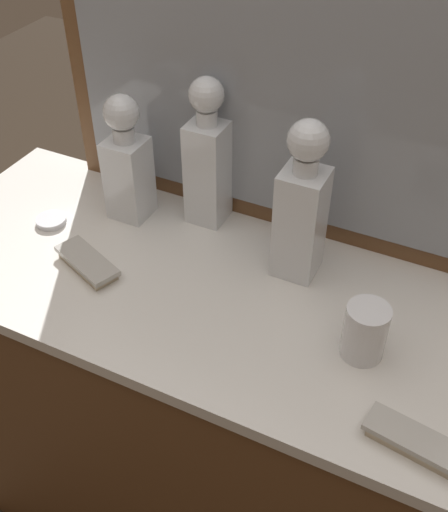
% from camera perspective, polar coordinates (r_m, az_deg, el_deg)
% --- Properties ---
extents(dresser, '(1.28, 0.51, 0.90)m').
position_cam_1_polar(dresser, '(1.50, -0.00, -15.54)').
color(dresser, brown).
rests_on(dresser, ground_plane).
extents(dresser_mirror, '(0.94, 0.03, 0.64)m').
position_cam_1_polar(dresser_mirror, '(1.16, 5.37, 16.17)').
color(dresser_mirror, brown).
rests_on(dresser_mirror, dresser).
extents(crystal_decanter_center, '(0.08, 0.08, 0.32)m').
position_cam_1_polar(crystal_decanter_center, '(1.13, 7.07, 3.71)').
color(crystal_decanter_center, white).
rests_on(crystal_decanter_center, dresser).
extents(crystal_decanter_front, '(0.08, 0.08, 0.31)m').
position_cam_1_polar(crystal_decanter_front, '(1.26, -1.50, 8.28)').
color(crystal_decanter_front, white).
rests_on(crystal_decanter_front, dresser).
extents(crystal_decanter_right, '(0.08, 0.08, 0.27)m').
position_cam_1_polar(crystal_decanter_right, '(1.29, -8.81, 7.86)').
color(crystal_decanter_right, white).
rests_on(crystal_decanter_right, dresser).
extents(crystal_tumbler_center, '(0.07, 0.07, 0.10)m').
position_cam_1_polar(crystal_tumbler_center, '(1.04, 12.78, -6.94)').
color(crystal_tumbler_center, white).
rests_on(crystal_tumbler_center, dresser).
extents(silver_brush_front, '(0.16, 0.11, 0.02)m').
position_cam_1_polar(silver_brush_front, '(1.22, -12.43, -0.63)').
color(silver_brush_front, '#B7A88C').
rests_on(silver_brush_front, dresser).
extents(silver_brush_center, '(0.16, 0.07, 0.02)m').
position_cam_1_polar(silver_brush_center, '(0.97, 17.19, -15.99)').
color(silver_brush_center, '#B7A88C').
rests_on(silver_brush_center, dresser).
extents(porcelain_dish, '(0.06, 0.06, 0.01)m').
position_cam_1_polar(porcelain_dish, '(1.36, -15.58, 3.17)').
color(porcelain_dish, silver).
rests_on(porcelain_dish, dresser).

